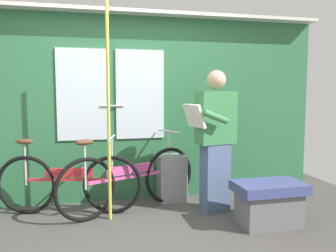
% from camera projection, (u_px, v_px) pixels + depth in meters
% --- Properties ---
extents(ground_plane, '(6.04, 4.13, 0.04)m').
position_uv_depth(ground_plane, '(146.00, 240.00, 3.31)').
color(ground_plane, '#474442').
extents(train_door_wall, '(5.04, 0.28, 2.33)m').
position_uv_depth(train_door_wall, '(127.00, 104.00, 4.40)').
color(train_door_wall, '#2D6B42').
rests_on(train_door_wall, ground_plane).
extents(bicycle_near_door, '(1.59, 0.53, 0.87)m').
position_uv_depth(bicycle_near_door, '(68.00, 183.00, 3.92)').
color(bicycle_near_door, black).
rests_on(bicycle_near_door, ground_plane).
extents(bicycle_leaning_behind, '(1.66, 0.76, 0.90)m').
position_uv_depth(bicycle_leaning_behind, '(130.00, 180.00, 4.00)').
color(bicycle_leaning_behind, black).
rests_on(bicycle_leaning_behind, ground_plane).
extents(passenger_reading_newspaper, '(0.60, 0.52, 1.60)m').
position_uv_depth(passenger_reading_newspaper, '(215.00, 138.00, 3.95)').
color(passenger_reading_newspaper, slate).
rests_on(passenger_reading_newspaper, ground_plane).
extents(trash_bin_by_wall, '(0.34, 0.28, 0.58)m').
position_uv_depth(trash_bin_by_wall, '(172.00, 178.00, 4.41)').
color(trash_bin_by_wall, gray).
rests_on(trash_bin_by_wall, ground_plane).
extents(handrail_pole, '(0.04, 0.04, 2.29)m').
position_uv_depth(handrail_pole, '(109.00, 113.00, 3.68)').
color(handrail_pole, '#C6C14C').
rests_on(handrail_pole, ground_plane).
extents(bench_seat_corner, '(0.70, 0.44, 0.45)m').
position_uv_depth(bench_seat_corner, '(269.00, 202.00, 3.59)').
color(bench_seat_corner, '#3D477F').
rests_on(bench_seat_corner, ground_plane).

